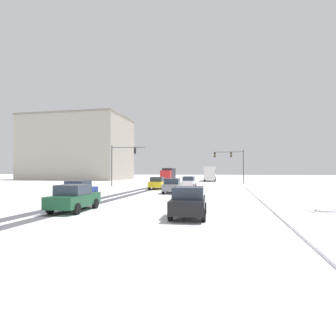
# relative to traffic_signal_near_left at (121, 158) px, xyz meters

# --- Properties ---
(ground_plane) EXTENTS (300.00, 300.00, 0.00)m
(ground_plane) POSITION_rel_traffic_signal_near_left_xyz_m (9.01, -31.42, -4.39)
(ground_plane) COLOR white
(wheel_track_left_lane) EXTENTS (0.99, 38.83, 0.01)m
(wheel_track_left_lane) POSITION_rel_traffic_signal_near_left_xyz_m (5.21, -13.77, -4.38)
(wheel_track_left_lane) COLOR #4C4C51
(wheel_track_left_lane) RESTS_ON ground
(wheel_track_right_lane) EXTENTS (0.89, 38.83, 0.01)m
(wheel_track_right_lane) POSITION_rel_traffic_signal_near_left_xyz_m (6.66, -13.77, -4.38)
(wheel_track_right_lane) COLOR #4C4C51
(wheel_track_right_lane) RESTS_ON ground
(sidewalk_kerb_right) EXTENTS (4.00, 38.83, 0.12)m
(sidewalk_kerb_right) POSITION_rel_traffic_signal_near_left_xyz_m (20.86, -15.54, -4.33)
(sidewalk_kerb_right) COLOR white
(sidewalk_kerb_right) RESTS_ON ground
(traffic_signal_near_left) EXTENTS (5.42, 0.64, 6.50)m
(traffic_signal_near_left) POSITION_rel_traffic_signal_near_left_xyz_m (0.00, 0.00, 0.00)
(traffic_signal_near_left) COLOR #47474C
(traffic_signal_near_left) RESTS_ON ground
(traffic_signal_far_right) EXTENTS (5.84, 0.62, 6.50)m
(traffic_signal_far_right) POSITION_rel_traffic_signal_near_left_xyz_m (17.46, 14.01, 0.25)
(traffic_signal_far_right) COLOR #47474C
(traffic_signal_far_right) RESTS_ON ground
(car_white_lead) EXTENTS (1.86, 4.11, 1.62)m
(car_white_lead) POSITION_rel_traffic_signal_near_left_xyz_m (10.88, -0.79, -3.57)
(car_white_lead) COLOR silver
(car_white_lead) RESTS_ON ground
(car_yellow_cab_second) EXTENTS (1.98, 4.18, 1.62)m
(car_yellow_cab_second) POSITION_rel_traffic_signal_near_left_xyz_m (7.23, -5.16, -3.57)
(car_yellow_cab_second) COLOR yellow
(car_yellow_cab_second) RESTS_ON ground
(car_grey_third) EXTENTS (2.00, 4.18, 1.62)m
(car_grey_third) POSITION_rel_traffic_signal_near_left_xyz_m (10.41, -11.05, -3.57)
(car_grey_third) COLOR slate
(car_grey_third) RESTS_ON ground
(car_blue_fourth) EXTENTS (2.00, 4.18, 1.62)m
(car_blue_fourth) POSITION_rel_traffic_signal_near_left_xyz_m (3.88, -19.25, -3.57)
(car_blue_fourth) COLOR #233899
(car_blue_fourth) RESTS_ON ground
(car_black_fifth) EXTENTS (2.01, 4.19, 1.62)m
(car_black_fifth) POSITION_rel_traffic_signal_near_left_xyz_m (14.21, -26.02, -3.57)
(car_black_fifth) COLOR black
(car_black_fifth) RESTS_ON ground
(car_dark_green_sixth) EXTENTS (2.02, 4.19, 1.62)m
(car_dark_green_sixth) POSITION_rel_traffic_signal_near_left_xyz_m (7.07, -25.35, -3.57)
(car_dark_green_sixth) COLOR #194C2D
(car_dark_green_sixth) RESTS_ON ground
(bus_oncoming) EXTENTS (2.90, 11.07, 3.38)m
(bus_oncoming) POSITION_rel_traffic_signal_near_left_xyz_m (12.50, 25.05, -2.40)
(bus_oncoming) COLOR silver
(bus_oncoming) RESTS_ON ground
(box_truck_delivery) EXTENTS (2.42, 7.45, 3.02)m
(box_truck_delivery) POSITION_rel_traffic_signal_near_left_xyz_m (3.61, 19.19, -2.75)
(box_truck_delivery) COLOR red
(box_truck_delivery) RESTS_ON ground
(office_building_far_left_block) EXTENTS (27.42, 17.63, 17.52)m
(office_building_far_left_block) POSITION_rel_traffic_signal_near_left_xyz_m (-24.54, 29.68, 4.38)
(office_building_far_left_block) COLOR #A89E8E
(office_building_far_left_block) RESTS_ON ground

